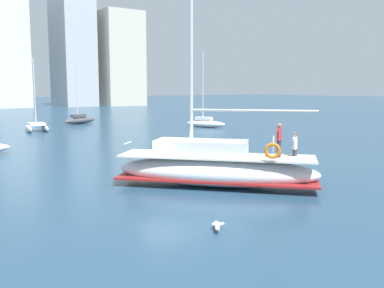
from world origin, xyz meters
The scene contains 6 objects.
ground_plane centered at (0.00, 0.00, 0.00)m, with size 400.00×400.00×0.00m, color navy.
main_sailboat centered at (1.74, -1.69, 0.92)m, with size 8.26×8.69×14.33m.
moored_sloop_near centered at (1.86, 29.30, 0.56)m, with size 2.64×4.59×7.73m.
moored_catamaran centered at (19.54, 23.00, 0.58)m, with size 3.33×4.97×8.88m.
moored_cutter_left centered at (9.20, 36.34, 0.55)m, with size 5.14×3.07×7.27m.
seagull centered at (-2.10, -6.77, 0.19)m, with size 0.63×0.85×0.17m.
Camera 1 is at (-10.56, -17.47, 4.64)m, focal length 40.20 mm.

